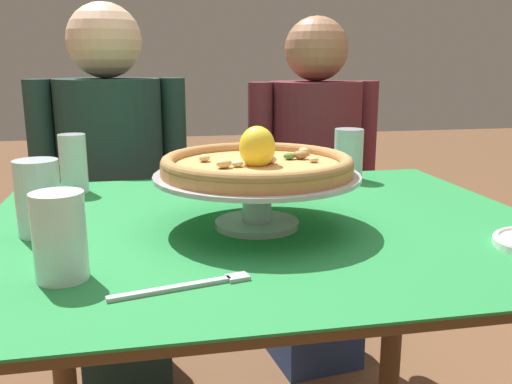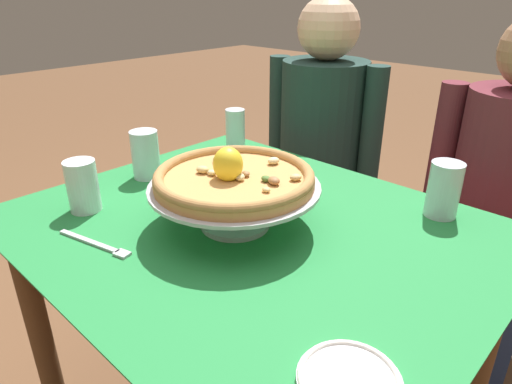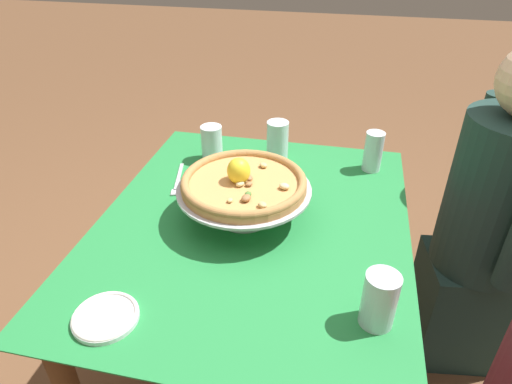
{
  "view_description": "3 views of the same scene",
  "coord_description": "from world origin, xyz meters",
  "px_view_note": "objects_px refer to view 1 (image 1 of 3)",
  "views": [
    {
      "loc": [
        -0.22,
        -1.01,
        1.06
      ],
      "look_at": [
        -0.02,
        0.01,
        0.82
      ],
      "focal_mm": 38.52,
      "sensor_mm": 36.0,
      "label": 1
    },
    {
      "loc": [
        0.64,
        -0.66,
        1.27
      ],
      "look_at": [
        0.02,
        -0.0,
        0.85
      ],
      "focal_mm": 31.74,
      "sensor_mm": 36.0,
      "label": 2
    },
    {
      "loc": [
        1.02,
        0.23,
        1.54
      ],
      "look_at": [
        -0.05,
        0.0,
        0.83
      ],
      "focal_mm": 31.39,
      "sensor_mm": 36.0,
      "label": 3
    }
  ],
  "objects_px": {
    "water_glass_front_left": "(60,241)",
    "dinner_fork": "(189,286)",
    "water_glass_side_left": "(38,204)",
    "water_glass_back_left": "(74,168)",
    "pizza_stand": "(257,188)",
    "diner_left": "(115,211)",
    "diner_right": "(313,206)",
    "water_glass_back_right": "(348,158)",
    "pizza": "(257,163)"
  },
  "relations": [
    {
      "from": "water_glass_front_left",
      "to": "dinner_fork",
      "type": "distance_m",
      "value": 0.2
    },
    {
      "from": "water_glass_side_left",
      "to": "water_glass_back_left",
      "type": "xyz_separation_m",
      "value": [
        0.02,
        0.34,
        0.0
      ]
    },
    {
      "from": "pizza_stand",
      "to": "water_glass_back_left",
      "type": "bearing_deg",
      "value": 135.61
    },
    {
      "from": "diner_left",
      "to": "diner_right",
      "type": "distance_m",
      "value": 0.67
    },
    {
      "from": "water_glass_front_left",
      "to": "water_glass_back_right",
      "type": "bearing_deg",
      "value": 41.54
    },
    {
      "from": "water_glass_side_left",
      "to": "water_glass_front_left",
      "type": "xyz_separation_m",
      "value": [
        0.07,
        -0.22,
        -0.0
      ]
    },
    {
      "from": "dinner_fork",
      "to": "diner_right",
      "type": "xyz_separation_m",
      "value": [
        0.51,
        1.06,
        -0.19
      ]
    },
    {
      "from": "water_glass_side_left",
      "to": "water_glass_front_left",
      "type": "bearing_deg",
      "value": -73.0
    },
    {
      "from": "water_glass_back_left",
      "to": "diner_left",
      "type": "relative_size",
      "value": 0.11
    },
    {
      "from": "dinner_fork",
      "to": "water_glass_front_left",
      "type": "bearing_deg",
      "value": 158.95
    },
    {
      "from": "water_glass_front_left",
      "to": "dinner_fork",
      "type": "relative_size",
      "value": 0.64
    },
    {
      "from": "water_glass_back_left",
      "to": "water_glass_front_left",
      "type": "bearing_deg",
      "value": -85.22
    },
    {
      "from": "pizza_stand",
      "to": "water_glass_back_left",
      "type": "distance_m",
      "value": 0.52
    },
    {
      "from": "water_glass_side_left",
      "to": "dinner_fork",
      "type": "height_order",
      "value": "water_glass_side_left"
    },
    {
      "from": "water_glass_front_left",
      "to": "water_glass_back_left",
      "type": "bearing_deg",
      "value": 94.78
    },
    {
      "from": "pizza_stand",
      "to": "water_glass_back_right",
      "type": "bearing_deg",
      "value": 49.44
    },
    {
      "from": "pizza",
      "to": "water_glass_back_left",
      "type": "height_order",
      "value": "pizza"
    },
    {
      "from": "water_glass_front_left",
      "to": "water_glass_back_right",
      "type": "height_order",
      "value": "water_glass_back_right"
    },
    {
      "from": "water_glass_back_left",
      "to": "water_glass_back_right",
      "type": "xyz_separation_m",
      "value": [
        0.7,
        0.01,
        -0.0
      ]
    },
    {
      "from": "water_glass_back_right",
      "to": "diner_right",
      "type": "bearing_deg",
      "value": 85.12
    },
    {
      "from": "pizza_stand",
      "to": "diner_right",
      "type": "height_order",
      "value": "diner_right"
    },
    {
      "from": "water_glass_front_left",
      "to": "dinner_fork",
      "type": "height_order",
      "value": "water_glass_front_left"
    },
    {
      "from": "water_glass_side_left",
      "to": "water_glass_back_left",
      "type": "distance_m",
      "value": 0.34
    },
    {
      "from": "water_glass_back_right",
      "to": "diner_right",
      "type": "height_order",
      "value": "diner_right"
    },
    {
      "from": "pizza",
      "to": "pizza_stand",
      "type": "bearing_deg",
      "value": 95.95
    },
    {
      "from": "water_glass_back_left",
      "to": "dinner_fork",
      "type": "bearing_deg",
      "value": -70.47
    },
    {
      "from": "pizza_stand",
      "to": "dinner_fork",
      "type": "distance_m",
      "value": 0.31
    },
    {
      "from": "water_glass_front_left",
      "to": "pizza_stand",
      "type": "bearing_deg",
      "value": 31.23
    },
    {
      "from": "dinner_fork",
      "to": "diner_left",
      "type": "relative_size",
      "value": 0.16
    },
    {
      "from": "water_glass_side_left",
      "to": "water_glass_back_right",
      "type": "bearing_deg",
      "value": 26.22
    },
    {
      "from": "water_glass_back_left",
      "to": "diner_right",
      "type": "height_order",
      "value": "diner_right"
    },
    {
      "from": "water_glass_front_left",
      "to": "diner_right",
      "type": "relative_size",
      "value": 0.11
    },
    {
      "from": "pizza",
      "to": "water_glass_side_left",
      "type": "distance_m",
      "value": 0.4
    },
    {
      "from": "water_glass_front_left",
      "to": "diner_right",
      "type": "xyz_separation_m",
      "value": [
        0.68,
        0.99,
        -0.24
      ]
    },
    {
      "from": "pizza_stand",
      "to": "pizza",
      "type": "xyz_separation_m",
      "value": [
        0.0,
        -0.0,
        0.05
      ]
    },
    {
      "from": "water_glass_front_left",
      "to": "diner_left",
      "type": "bearing_deg",
      "value": 89.16
    },
    {
      "from": "pizza",
      "to": "water_glass_front_left",
      "type": "height_order",
      "value": "pizza"
    },
    {
      "from": "water_glass_front_left",
      "to": "water_glass_back_right",
      "type": "distance_m",
      "value": 0.87
    },
    {
      "from": "diner_left",
      "to": "water_glass_front_left",
      "type": "bearing_deg",
      "value": -90.84
    },
    {
      "from": "water_glass_front_left",
      "to": "water_glass_back_left",
      "type": "relative_size",
      "value": 0.92
    },
    {
      "from": "pizza_stand",
      "to": "water_glass_front_left",
      "type": "height_order",
      "value": "water_glass_front_left"
    },
    {
      "from": "water_glass_back_left",
      "to": "water_glass_side_left",
      "type": "bearing_deg",
      "value": -93.48
    },
    {
      "from": "diner_left",
      "to": "diner_right",
      "type": "bearing_deg",
      "value": 1.8
    },
    {
      "from": "pizza_stand",
      "to": "pizza",
      "type": "height_order",
      "value": "pizza"
    },
    {
      "from": "water_glass_side_left",
      "to": "water_glass_back_right",
      "type": "height_order",
      "value": "water_glass_side_left"
    },
    {
      "from": "pizza_stand",
      "to": "water_glass_back_right",
      "type": "relative_size",
      "value": 2.86
    },
    {
      "from": "water_glass_back_left",
      "to": "water_glass_back_right",
      "type": "relative_size",
      "value": 1.04
    },
    {
      "from": "pizza_stand",
      "to": "water_glass_side_left",
      "type": "distance_m",
      "value": 0.39
    },
    {
      "from": "water_glass_side_left",
      "to": "water_glass_back_left",
      "type": "height_order",
      "value": "water_glass_back_left"
    },
    {
      "from": "pizza_stand",
      "to": "dinner_fork",
      "type": "relative_size",
      "value": 1.92
    }
  ]
}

